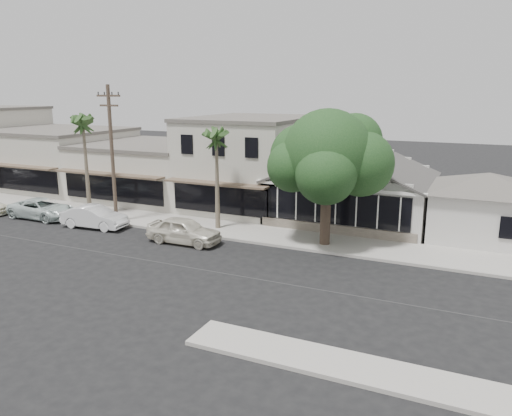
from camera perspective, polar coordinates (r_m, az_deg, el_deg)
The scene contains 15 objects.
ground at distance 25.30m, azimuth -7.52°, elevation -6.78°, with size 140.00×140.00×0.00m, color black.
sidewalk_north at distance 34.98m, azimuth -12.75°, elevation -1.19°, with size 90.00×3.50×0.15m, color #9E9991.
sidewalk_south at distance 16.62m, azimuth 26.44°, elevation -19.27°, with size 20.00×1.80×0.15m, color #9E9991.
corner_shop at distance 33.94m, azimuth 11.03°, elevation 2.85°, with size 10.40×8.60×5.10m.
side_cottage at distance 32.29m, azimuth 24.75°, elevation -0.70°, with size 6.00×6.00×3.00m, color silver.
row_building_near at distance 37.45m, azimuth -0.53°, elevation 5.05°, with size 8.00×10.00×6.50m, color beige.
row_building_midnear at distance 42.22m, azimuth -11.67°, elevation 4.14°, with size 10.00×10.00×4.20m, color beige.
row_building_midfar at distance 49.09m, azimuth -21.66°, elevation 5.20°, with size 11.00×10.00×5.00m, color beige.
utility_pole at distance 33.58m, azimuth -16.13°, elevation 6.21°, with size 1.80×0.24×9.00m.
car_0 at distance 29.10m, azimuth -8.24°, elevation -2.55°, with size 1.78×4.43×1.51m, color beige.
car_1 at distance 33.61m, azimuth -17.99°, elevation -0.99°, with size 1.51×4.33×1.43m, color white.
car_2 at distance 37.39m, azimuth -23.24°, elevation -0.07°, with size 2.25×4.89×1.36m, color silver.
shade_tree at distance 27.82m, azimuth 8.18°, elevation 5.83°, with size 6.96×6.29×7.72m.
palm_east at distance 30.69m, azimuth -4.56°, elevation 7.91°, with size 2.54×2.54×6.75m.
palm_mid at distance 35.82m, azimuth -19.16°, elevation 8.97°, with size 2.64×2.64×7.41m.
Camera 1 is at (12.86, -19.99, 8.66)m, focal length 35.00 mm.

